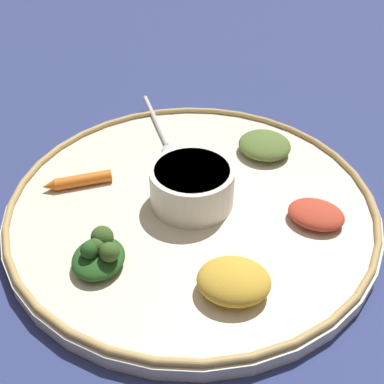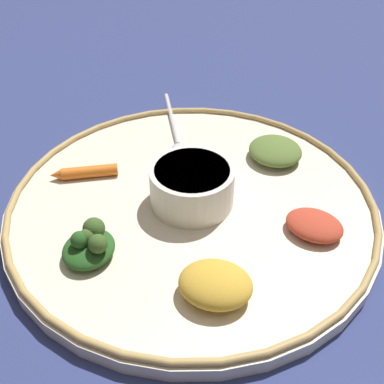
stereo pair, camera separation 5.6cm
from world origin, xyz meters
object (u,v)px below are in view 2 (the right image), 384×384
at_px(center_bowl, 192,185).
at_px(carrot_near_spoon, 85,172).
at_px(spoon, 176,133).
at_px(greens_pile, 90,244).

distance_m(center_bowl, carrot_near_spoon, 0.15).
bearing_deg(center_bowl, carrot_near_spoon, -116.02).
height_order(center_bowl, carrot_near_spoon, center_bowl).
relative_size(spoon, carrot_near_spoon, 2.09).
xyz_separation_m(center_bowl, greens_pile, (0.08, -0.12, -0.01)).
xyz_separation_m(spoon, greens_pile, (0.22, -0.11, 0.01)).
distance_m(center_bowl, spoon, 0.15).
bearing_deg(spoon, center_bowl, 2.75).
bearing_deg(greens_pile, carrot_near_spoon, -174.05).
distance_m(spoon, carrot_near_spoon, 0.15).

